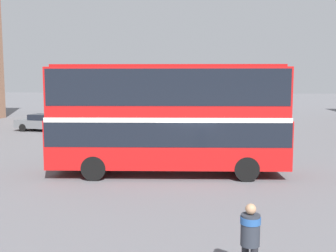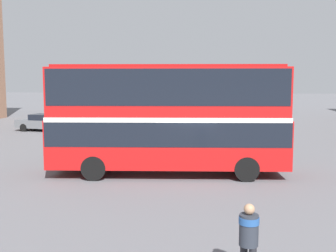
# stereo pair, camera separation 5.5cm
# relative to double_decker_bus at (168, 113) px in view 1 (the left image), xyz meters

# --- Properties ---
(ground_plane) EXTENTS (240.00, 240.00, 0.00)m
(ground_plane) POSITION_rel_double_decker_bus_xyz_m (0.85, -0.17, -2.68)
(ground_plane) COLOR slate
(double_decker_bus) EXTENTS (10.22, 3.66, 4.70)m
(double_decker_bus) POSITION_rel_double_decker_bus_xyz_m (0.00, 0.00, 0.00)
(double_decker_bus) COLOR red
(double_decker_bus) RESTS_ON ground_plane
(pedestrian_foreground) EXTENTS (0.57, 0.57, 1.64)m
(pedestrian_foreground) POSITION_rel_double_decker_bus_xyz_m (2.87, -8.98, -1.68)
(pedestrian_foreground) COLOR #232328
(pedestrian_foreground) RESTS_ON ground_plane
(parked_car_kerb_near) EXTENTS (4.61, 2.37, 1.37)m
(parked_car_kerb_near) POSITION_rel_double_decker_bus_xyz_m (-12.06, 13.53, -1.97)
(parked_car_kerb_near) COLOR slate
(parked_car_kerb_near) RESTS_ON ground_plane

